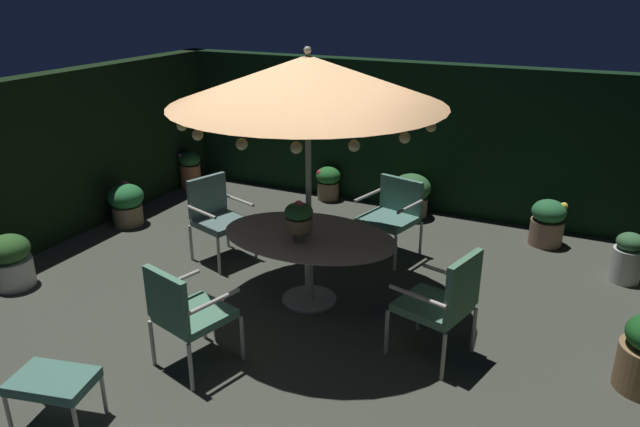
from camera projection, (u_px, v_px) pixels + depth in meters
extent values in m
cube|color=#3C3F35|center=(284.00, 316.00, 6.00)|extent=(7.50, 7.58, 0.02)
cube|color=black|center=(402.00, 135.00, 8.68)|extent=(7.50, 0.30, 2.10)
cube|color=black|center=(15.00, 170.00, 7.05)|extent=(0.30, 7.58, 2.10)
cylinder|color=#B9B2AA|center=(309.00, 299.00, 6.26)|extent=(0.57, 0.57, 0.03)
cylinder|color=#B9B2AA|center=(309.00, 270.00, 6.14)|extent=(0.09, 0.09, 0.72)
ellipsoid|color=#B7A99A|center=(309.00, 236.00, 6.00)|extent=(1.83, 1.26, 0.03)
cylinder|color=#B5B7A8|center=(309.00, 201.00, 5.87)|extent=(0.06, 0.06, 2.22)
cone|color=tan|center=(308.00, 80.00, 5.44)|extent=(2.60, 2.60, 0.46)
sphere|color=#B5B7A8|center=(307.00, 50.00, 5.34)|extent=(0.07, 0.07, 0.07)
sphere|color=#F9DB8C|center=(431.00, 127.00, 5.12)|extent=(0.09, 0.09, 0.09)
sphere|color=#F9DB8C|center=(433.00, 116.00, 5.52)|extent=(0.09, 0.09, 0.09)
sphere|color=#F9DB8C|center=(420.00, 108.00, 5.90)|extent=(0.09, 0.09, 0.09)
sphere|color=#F9DB8C|center=(388.00, 99.00, 6.32)|extent=(0.09, 0.09, 0.09)
sphere|color=#F9DB8C|center=(359.00, 96.00, 6.52)|extent=(0.09, 0.09, 0.09)
sphere|color=#F9DB8C|center=(310.00, 94.00, 6.64)|extent=(0.09, 0.09, 0.09)
sphere|color=#F9DB8C|center=(272.00, 95.00, 6.57)|extent=(0.09, 0.09, 0.09)
sphere|color=#F9DB8C|center=(235.00, 99.00, 6.35)|extent=(0.09, 0.09, 0.09)
sphere|color=#F9DB8C|center=(202.00, 106.00, 5.98)|extent=(0.09, 0.09, 0.09)
sphere|color=#F9DB8C|center=(186.00, 113.00, 5.65)|extent=(0.09, 0.09, 0.09)
sphere|color=#F9DB8C|center=(182.00, 126.00, 5.16)|extent=(0.09, 0.09, 0.09)
sphere|color=#F9DB8C|center=(198.00, 135.00, 4.85)|extent=(0.09, 0.09, 0.09)
sphere|color=#F9DB8C|center=(242.00, 144.00, 4.57)|extent=(0.09, 0.09, 0.09)
sphere|color=#F9DB8C|center=(296.00, 148.00, 4.47)|extent=(0.09, 0.09, 0.09)
sphere|color=#F9DB8C|center=(354.00, 146.00, 4.53)|extent=(0.09, 0.09, 0.09)
sphere|color=#F9DB8C|center=(405.00, 138.00, 4.76)|extent=(0.09, 0.09, 0.09)
cylinder|color=#7E7253|center=(299.00, 235.00, 5.82)|extent=(0.12, 0.12, 0.12)
cylinder|color=#8B6A4C|center=(299.00, 224.00, 5.77)|extent=(0.27, 0.27, 0.13)
ellipsoid|color=#2F6C3A|center=(299.00, 211.00, 5.73)|extent=(0.28, 0.28, 0.17)
sphere|color=#D65675|center=(299.00, 205.00, 5.71)|extent=(0.10, 0.10, 0.10)
cylinder|color=#B4B0A4|center=(256.00, 242.00, 7.13)|extent=(0.04, 0.04, 0.44)
cylinder|color=#B4B0A4|center=(219.00, 256.00, 6.76)|extent=(0.04, 0.04, 0.44)
cylinder|color=#B4B0A4|center=(227.00, 230.00, 7.48)|extent=(0.04, 0.04, 0.44)
cylinder|color=#B4B0A4|center=(191.00, 243.00, 7.11)|extent=(0.04, 0.04, 0.44)
cube|color=slate|center=(222.00, 223.00, 7.03)|extent=(0.67, 0.68, 0.07)
cube|color=slate|center=(207.00, 196.00, 7.10)|extent=(0.22, 0.52, 0.48)
cylinder|color=#B4B0A4|center=(239.00, 200.00, 7.14)|extent=(0.51, 0.20, 0.04)
cylinder|color=#B4B0A4|center=(202.00, 212.00, 6.77)|extent=(0.51, 0.20, 0.04)
cylinder|color=#B7B2A9|center=(204.00, 318.00, 5.53)|extent=(0.04, 0.04, 0.44)
cylinder|color=#B7B2A9|center=(242.00, 339.00, 5.20)|extent=(0.04, 0.04, 0.44)
cylinder|color=#B7B2A9|center=(152.00, 343.00, 5.14)|extent=(0.04, 0.04, 0.44)
cylinder|color=#B7B2A9|center=(191.00, 368.00, 4.81)|extent=(0.04, 0.04, 0.44)
cube|color=#4C7D63|center=(195.00, 315.00, 5.08)|extent=(0.65, 0.67, 0.07)
cube|color=#4C7D63|center=(166.00, 300.00, 4.79)|extent=(0.51, 0.20, 0.46)
cylinder|color=#B7B2A9|center=(174.00, 281.00, 5.16)|extent=(0.18, 0.52, 0.04)
cylinder|color=#B7B2A9|center=(214.00, 302.00, 4.83)|extent=(0.18, 0.52, 0.04)
cylinder|color=#BCAEA3|center=(387.00, 333.00, 5.29)|extent=(0.04, 0.04, 0.44)
cylinder|color=#BCAEA3|center=(419.00, 309.00, 5.67)|extent=(0.04, 0.04, 0.44)
cylinder|color=#BCAEA3|center=(443.00, 357.00, 4.94)|extent=(0.04, 0.04, 0.44)
cylinder|color=#BCAEA3|center=(474.00, 330.00, 5.32)|extent=(0.04, 0.04, 0.44)
cube|color=#4E7C5C|center=(432.00, 306.00, 5.21)|extent=(0.68, 0.66, 0.07)
cube|color=#4E7C5C|center=(463.00, 286.00, 4.94)|extent=(0.20, 0.51, 0.52)
cylinder|color=#BCAEA3|center=(417.00, 296.00, 4.95)|extent=(0.54, 0.18, 0.04)
cylinder|color=#BCAEA3|center=(450.00, 274.00, 5.33)|extent=(0.54, 0.18, 0.04)
cylinder|color=#B9B3AA|center=(395.00, 253.00, 6.84)|extent=(0.04, 0.04, 0.43)
cylinder|color=#B9B3AA|center=(353.00, 240.00, 7.21)|extent=(0.04, 0.04, 0.43)
cylinder|color=#B9B3AA|center=(421.00, 238.00, 7.25)|extent=(0.04, 0.04, 0.43)
cylinder|color=#B9B3AA|center=(380.00, 226.00, 7.61)|extent=(0.04, 0.04, 0.43)
cube|color=#4C7A6C|center=(388.00, 220.00, 7.14)|extent=(0.71, 0.69, 0.07)
cube|color=#4C7A6C|center=(401.00, 195.00, 7.24)|extent=(0.57, 0.20, 0.42)
cylinder|color=#B9B3AA|center=(411.00, 206.00, 6.87)|extent=(0.17, 0.54, 0.04)
cylinder|color=#B9B3AA|center=(368.00, 195.00, 7.23)|extent=(0.17, 0.54, 0.04)
cylinder|color=#BCB6AC|center=(40.00, 384.00, 4.69)|extent=(0.03, 0.03, 0.34)
cylinder|color=#BCB6AC|center=(104.00, 394.00, 4.58)|extent=(0.03, 0.03, 0.34)
cylinder|color=#BCB6AC|center=(8.00, 415.00, 4.36)|extent=(0.03, 0.03, 0.34)
cylinder|color=#BCB6AC|center=(76.00, 426.00, 4.25)|extent=(0.03, 0.03, 0.34)
cube|color=#457464|center=(53.00, 381.00, 4.39)|extent=(0.66, 0.51, 0.08)
cylinder|color=#8C6851|center=(546.00, 232.00, 7.57)|extent=(0.41, 0.41, 0.33)
ellipsoid|color=#276537|center=(549.00, 212.00, 7.46)|extent=(0.42, 0.42, 0.30)
sphere|color=yellow|center=(564.00, 206.00, 7.39)|extent=(0.10, 0.10, 0.10)
sphere|color=#DFD051|center=(553.00, 206.00, 7.54)|extent=(0.09, 0.09, 0.09)
sphere|color=#E2D351|center=(541.00, 206.00, 7.57)|extent=(0.07, 0.07, 0.07)
sphere|color=yellow|center=(542.00, 211.00, 7.44)|extent=(0.11, 0.11, 0.11)
sphere|color=#EDD34D|center=(551.00, 213.00, 7.33)|extent=(0.08, 0.08, 0.08)
cylinder|color=silver|center=(13.00, 272.00, 6.53)|extent=(0.45, 0.45, 0.31)
ellipsoid|color=#2D5A25|center=(8.00, 249.00, 6.43)|extent=(0.45, 0.45, 0.32)
sphere|color=orange|center=(11.00, 245.00, 6.33)|extent=(0.09, 0.09, 0.09)
sphere|color=#D78243|center=(14.00, 238.00, 6.56)|extent=(0.07, 0.07, 0.07)
cylinder|color=silver|center=(626.00, 265.00, 6.61)|extent=(0.32, 0.32, 0.39)
ellipsoid|color=#346139|center=(631.00, 242.00, 6.51)|extent=(0.30, 0.30, 0.21)
sphere|color=#D65E79|center=(640.00, 242.00, 6.49)|extent=(0.07, 0.07, 0.07)
sphere|color=#E74E7D|center=(627.00, 236.00, 6.58)|extent=(0.08, 0.08, 0.08)
sphere|color=#E36064|center=(627.00, 243.00, 6.47)|extent=(0.10, 0.10, 0.10)
cylinder|color=#AB6645|center=(191.00, 176.00, 9.66)|extent=(0.33, 0.33, 0.38)
ellipsoid|color=#24552B|center=(189.00, 159.00, 9.56)|extent=(0.35, 0.35, 0.25)
sphere|color=#A32A7B|center=(195.00, 158.00, 9.49)|extent=(0.08, 0.08, 0.08)
sphere|color=#C14170|center=(194.00, 155.00, 9.61)|extent=(0.07, 0.07, 0.07)
sphere|color=#AD327E|center=(187.00, 154.00, 9.64)|extent=(0.06, 0.06, 0.06)
sphere|color=#AB4575|center=(180.00, 155.00, 9.48)|extent=(0.07, 0.07, 0.07)
sphere|color=#A73583|center=(188.00, 161.00, 9.45)|extent=(0.09, 0.09, 0.09)
cylinder|color=#80684D|center=(128.00, 215.00, 8.20)|extent=(0.40, 0.40, 0.27)
ellipsoid|color=#267037|center=(126.00, 196.00, 8.10)|extent=(0.48, 0.48, 0.34)
sphere|color=#E14F66|center=(133.00, 195.00, 8.02)|extent=(0.10, 0.10, 0.10)
sphere|color=#E55873|center=(124.00, 184.00, 8.25)|extent=(0.11, 0.11, 0.11)
sphere|color=#EB5374|center=(116.00, 198.00, 8.01)|extent=(0.08, 0.08, 0.08)
cylinder|color=#7C654E|center=(410.00, 207.00, 8.49)|extent=(0.48, 0.48, 0.28)
ellipsoid|color=#306334|center=(411.00, 188.00, 8.38)|extent=(0.55, 0.55, 0.38)
sphere|color=orange|center=(424.00, 189.00, 8.27)|extent=(0.07, 0.07, 0.07)
sphere|color=orange|center=(421.00, 185.00, 8.46)|extent=(0.06, 0.06, 0.06)
sphere|color=#EE8845|center=(405.00, 181.00, 8.48)|extent=(0.10, 0.10, 0.10)
sphere|color=orange|center=(397.00, 187.00, 8.30)|extent=(0.09, 0.09, 0.09)
sphere|color=#D77A44|center=(415.00, 190.00, 8.16)|extent=(0.10, 0.10, 0.10)
sphere|color=#A83D8E|center=(639.00, 328.00, 4.74)|extent=(0.07, 0.07, 0.07)
cylinder|color=#7D6145|center=(328.00, 190.00, 9.16)|extent=(0.33, 0.33, 0.27)
ellipsoid|color=#216327|center=(328.00, 176.00, 9.07)|extent=(0.38, 0.38, 0.26)
sphere|color=red|center=(336.00, 172.00, 9.03)|extent=(0.06, 0.06, 0.06)
sphere|color=#D73742|center=(330.00, 171.00, 9.17)|extent=(0.06, 0.06, 0.06)
sphere|color=red|center=(320.00, 173.00, 9.01)|extent=(0.09, 0.09, 0.09)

